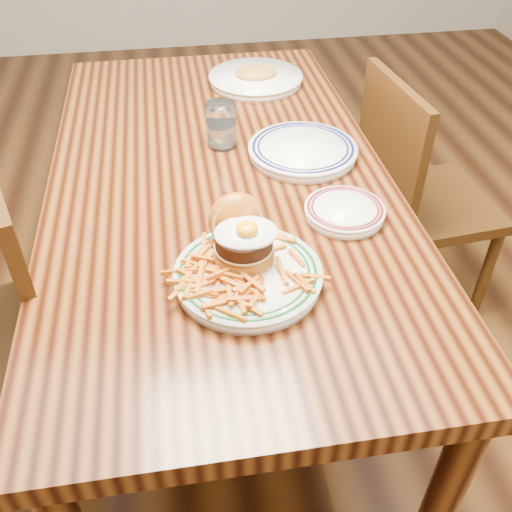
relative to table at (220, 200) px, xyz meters
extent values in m
plane|color=black|center=(0.00, 0.00, -0.66)|extent=(6.00, 6.00, 0.00)
cube|color=black|center=(0.00, 0.00, 0.06)|extent=(0.85, 1.60, 0.05)
cylinder|color=black|center=(-0.36, 0.74, -0.31)|extent=(0.07, 0.07, 0.70)
cylinder|color=black|center=(0.36, -0.74, -0.31)|extent=(0.07, 0.07, 0.70)
cylinder|color=black|center=(0.36, 0.74, -0.31)|extent=(0.07, 0.07, 0.70)
cube|color=#3E230D|center=(-0.48, -0.20, 0.03)|extent=(0.17, 0.42, 0.46)
cylinder|color=#3E230D|center=(-0.43, -0.38, -0.45)|extent=(0.04, 0.04, 0.42)
cylinder|color=#3E230D|center=(-0.55, -0.03, -0.45)|extent=(0.04, 0.04, 0.42)
cube|color=#3E230D|center=(0.72, 0.23, -0.25)|extent=(0.44, 0.44, 0.04)
cube|color=#3E230D|center=(0.54, 0.21, -0.02)|extent=(0.07, 0.40, 0.43)
cylinder|color=#3E230D|center=(0.88, 0.41, -0.47)|extent=(0.04, 0.04, 0.39)
cylinder|color=#3E230D|center=(0.54, 0.38, -0.47)|extent=(0.04, 0.04, 0.39)
cylinder|color=#3E230D|center=(0.91, 0.07, -0.47)|extent=(0.04, 0.04, 0.39)
cylinder|color=#3E230D|center=(0.57, 0.04, -0.47)|extent=(0.04, 0.04, 0.39)
cylinder|color=white|center=(0.01, -0.42, 0.10)|extent=(0.29, 0.29, 0.02)
cylinder|color=white|center=(0.01, -0.42, 0.11)|extent=(0.29, 0.29, 0.01)
torus|color=#0C471A|center=(0.01, -0.42, 0.12)|extent=(0.27, 0.27, 0.01)
torus|color=#0C471A|center=(0.01, -0.42, 0.12)|extent=(0.25, 0.25, 0.01)
ellipsoid|color=#A86015|center=(0.01, -0.39, 0.13)|extent=(0.12, 0.12, 0.06)
cylinder|color=#DAB988|center=(0.01, -0.39, 0.15)|extent=(0.12, 0.12, 0.00)
cylinder|color=black|center=(0.01, -0.39, 0.17)|extent=(0.11, 0.11, 0.03)
ellipsoid|color=white|center=(0.01, -0.39, 0.19)|extent=(0.12, 0.10, 0.01)
ellipsoid|color=orange|center=(0.02, -0.39, 0.20)|extent=(0.04, 0.04, 0.02)
ellipsoid|color=#A86015|center=(0.00, -0.32, 0.16)|extent=(0.12, 0.11, 0.13)
cylinder|color=#DAB988|center=(0.01, -0.33, 0.16)|extent=(0.11, 0.04, 0.10)
cylinder|color=white|center=(0.26, -0.24, 0.10)|extent=(0.18, 0.18, 0.02)
cylinder|color=white|center=(0.26, -0.24, 0.11)|extent=(0.18, 0.18, 0.01)
torus|color=maroon|center=(0.26, -0.24, 0.11)|extent=(0.17, 0.17, 0.01)
torus|color=maroon|center=(0.26, -0.24, 0.11)|extent=(0.15, 0.15, 0.01)
cube|color=silver|center=(0.28, -0.23, 0.11)|extent=(0.06, 0.11, 0.00)
cylinder|color=white|center=(0.23, 0.04, 0.10)|extent=(0.28, 0.28, 0.02)
cylinder|color=white|center=(0.23, 0.04, 0.11)|extent=(0.29, 0.29, 0.01)
torus|color=#0E0F46|center=(0.23, 0.04, 0.12)|extent=(0.27, 0.27, 0.01)
torus|color=#0E0F46|center=(0.23, 0.04, 0.12)|extent=(0.24, 0.24, 0.01)
cylinder|color=white|center=(0.02, 0.13, 0.15)|extent=(0.08, 0.08, 0.12)
cylinder|color=silver|center=(0.02, 0.13, 0.12)|extent=(0.07, 0.07, 0.06)
cylinder|color=white|center=(0.18, 0.52, 0.10)|extent=(0.30, 0.30, 0.02)
cylinder|color=white|center=(0.18, 0.52, 0.11)|extent=(0.31, 0.31, 0.01)
ellipsoid|color=#BD8E36|center=(0.18, 0.52, 0.12)|extent=(0.13, 0.11, 0.04)
camera|label=1|loc=(-0.11, -1.25, 0.86)|focal=40.00mm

